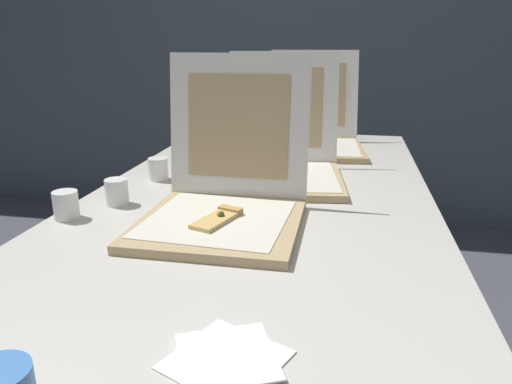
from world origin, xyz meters
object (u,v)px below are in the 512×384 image
(pizza_box_back, at_px, (314,136))
(cup_white_near_left, at_px, (66,205))
(cup_white_near_center, at_px, (117,192))
(pizza_box_middle, at_px, (281,161))
(cup_white_mid, at_px, (158,169))
(pizza_box_front, at_px, (224,200))
(napkin_pile, at_px, (226,358))
(table, at_px, (259,211))

(pizza_box_back, xyz_separation_m, cup_white_near_left, (-0.56, -0.93, -0.02))
(cup_white_near_center, bearing_deg, pizza_box_middle, 40.16)
(pizza_box_middle, distance_m, cup_white_mid, 0.40)
(pizza_box_middle, bearing_deg, cup_white_near_center, -146.76)
(pizza_box_front, xyz_separation_m, napkin_pile, (0.14, -0.52, -0.05))
(pizza_box_front, xyz_separation_m, cup_white_near_center, (-0.32, 0.07, -0.02))
(cup_white_mid, bearing_deg, pizza_box_back, 50.02)
(pizza_box_front, distance_m, napkin_pile, 0.54)
(pizza_box_middle, distance_m, napkin_pile, 0.94)
(pizza_box_middle, distance_m, pizza_box_back, 0.46)
(pizza_box_front, relative_size, pizza_box_back, 0.82)
(pizza_box_middle, bearing_deg, cup_white_near_left, -142.79)
(pizza_box_back, bearing_deg, napkin_pile, -97.50)
(pizza_box_middle, height_order, napkin_pile, pizza_box_middle)
(pizza_box_middle, height_order, cup_white_near_center, pizza_box_middle)
(table, relative_size, pizza_box_back, 3.80)
(pizza_box_middle, bearing_deg, pizza_box_front, -108.64)
(cup_white_near_center, distance_m, cup_white_mid, 0.25)
(pizza_box_front, relative_size, cup_white_near_center, 5.95)
(cup_white_near_center, distance_m, napkin_pile, 0.75)
(cup_white_mid, height_order, cup_white_near_left, same)
(cup_white_near_center, bearing_deg, cup_white_mid, 85.68)
(pizza_box_middle, relative_size, cup_white_mid, 7.01)
(table, relative_size, napkin_pile, 10.36)
(napkin_pile, bearing_deg, cup_white_near_left, 138.96)
(table, bearing_deg, cup_white_mid, 163.87)
(pizza_box_front, distance_m, pizza_box_back, 0.88)
(pizza_box_front, relative_size, cup_white_near_left, 5.95)
(cup_white_near_center, distance_m, cup_white_near_left, 0.15)
(cup_white_near_left, relative_size, napkin_pile, 0.37)
(cup_white_mid, height_order, napkin_pile, cup_white_mid)
(table, height_order, napkin_pile, napkin_pile)
(pizza_box_back, relative_size, cup_white_near_center, 7.30)
(pizza_box_front, bearing_deg, pizza_box_back, 79.82)
(pizza_box_front, height_order, napkin_pile, pizza_box_front)
(table, height_order, pizza_box_back, pizza_box_back)
(pizza_box_front, height_order, cup_white_near_center, pizza_box_front)
(table, bearing_deg, pizza_box_front, -102.29)
(pizza_box_back, bearing_deg, cup_white_near_left, -127.68)
(pizza_box_front, relative_size, pizza_box_middle, 0.85)
(table, relative_size, cup_white_near_left, 27.77)
(cup_white_mid, bearing_deg, napkin_pile, -62.36)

